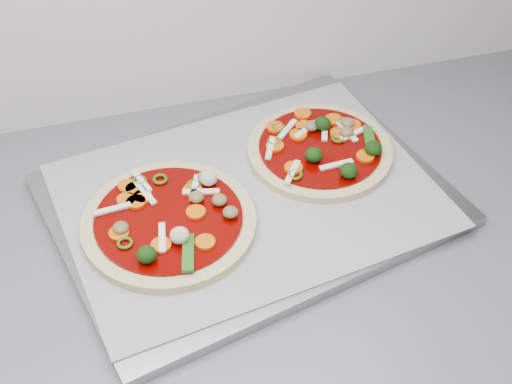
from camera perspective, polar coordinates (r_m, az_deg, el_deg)
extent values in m
cube|color=gray|center=(0.95, -0.62, -0.64)|extent=(0.57, 0.48, 0.02)
cube|color=gray|center=(0.95, -0.62, -0.25)|extent=(0.53, 0.42, 0.00)
cylinder|color=tan|center=(0.91, -6.97, -2.45)|extent=(0.23, 0.23, 0.01)
cylinder|color=#600000|center=(0.90, -7.01, -2.10)|extent=(0.20, 0.20, 0.00)
cube|color=white|center=(0.95, -9.16, 0.89)|extent=(0.02, 0.05, 0.00)
ellipsoid|color=brown|center=(0.89, -2.07, -1.63)|extent=(0.03, 0.03, 0.01)
cube|color=white|center=(0.93, -4.92, 0.35)|extent=(0.02, 0.05, 0.00)
cylinder|color=#DD5D00|center=(0.87, -7.60, -4.22)|extent=(0.03, 0.03, 0.00)
cylinder|color=#DD5D00|center=(0.95, -10.22, 0.48)|extent=(0.04, 0.04, 0.00)
cube|color=white|center=(0.87, -7.52, -3.63)|extent=(0.02, 0.05, 0.00)
cylinder|color=#DD5D00|center=(0.89, -10.91, -3.25)|extent=(0.03, 0.03, 0.00)
ellipsoid|color=beige|center=(0.86, -6.13, -3.47)|extent=(0.03, 0.03, 0.02)
ellipsoid|color=#12350B|center=(0.85, -8.74, -4.96)|extent=(0.03, 0.03, 0.02)
torus|color=#355010|center=(0.95, -7.68, 1.02)|extent=(0.03, 0.03, 0.00)
cube|color=white|center=(0.92, -11.43, -1.36)|extent=(0.05, 0.01, 0.00)
cube|color=white|center=(0.92, -4.43, 0.02)|extent=(0.05, 0.02, 0.00)
cylinder|color=#DD5D00|center=(0.93, -5.10, 0.16)|extent=(0.03, 0.03, 0.00)
torus|color=#355010|center=(0.95, -9.31, 0.90)|extent=(0.03, 0.03, 0.00)
cylinder|color=#DD5D00|center=(0.92, -9.58, -0.79)|extent=(0.03, 0.03, 0.00)
cube|color=white|center=(0.93, -8.85, -0.08)|extent=(0.02, 0.05, 0.00)
cylinder|color=#DD5D00|center=(0.93, -10.33, -0.61)|extent=(0.03, 0.03, 0.00)
ellipsoid|color=brown|center=(0.89, -10.77, -2.83)|extent=(0.03, 0.03, 0.01)
torus|color=#355010|center=(0.87, -10.45, -4.03)|extent=(0.02, 0.02, 0.00)
cylinder|color=#DD5D00|center=(0.93, -9.06, -0.37)|extent=(0.03, 0.03, 0.00)
cylinder|color=#DD5D00|center=(0.90, -4.84, -1.61)|extent=(0.03, 0.03, 0.00)
cube|color=#265B15|center=(0.85, -5.45, -4.88)|extent=(0.03, 0.06, 0.00)
cylinder|color=#DD5D00|center=(0.94, -9.66, 0.25)|extent=(0.03, 0.03, 0.00)
ellipsoid|color=brown|center=(0.91, -2.94, -0.64)|extent=(0.02, 0.02, 0.01)
torus|color=#355010|center=(0.93, -5.02, 0.57)|extent=(0.02, 0.02, 0.00)
ellipsoid|color=beige|center=(0.93, -3.83, 1.13)|extent=(0.03, 0.03, 0.02)
cylinder|color=#DD5D00|center=(0.86, -4.08, -4.01)|extent=(0.03, 0.03, 0.00)
ellipsoid|color=brown|center=(0.91, -4.78, -0.40)|extent=(0.03, 0.03, 0.01)
ellipsoid|color=brown|center=(0.94, -4.11, 1.26)|extent=(0.03, 0.03, 0.01)
cylinder|color=tan|center=(1.01, 5.13, 3.30)|extent=(0.25, 0.25, 0.01)
cylinder|color=#600000|center=(1.00, 5.15, 3.62)|extent=(0.21, 0.21, 0.00)
cylinder|color=#DD5D00|center=(1.05, 3.75, 6.26)|extent=(0.03, 0.03, 0.00)
cube|color=white|center=(1.02, 5.52, 4.96)|extent=(0.02, 0.05, 0.00)
torus|color=#355010|center=(0.95, 3.15, 1.38)|extent=(0.03, 0.03, 0.00)
ellipsoid|color=brown|center=(1.02, 7.26, 4.80)|extent=(0.03, 0.03, 0.01)
cube|color=white|center=(1.02, 7.85, 4.65)|extent=(0.05, 0.02, 0.00)
torus|color=#355010|center=(1.00, 1.46, 4.07)|extent=(0.03, 0.03, 0.00)
cube|color=white|center=(0.99, 1.16, 3.55)|extent=(0.03, 0.05, 0.00)
cylinder|color=#DD5D00|center=(0.99, 8.74, 2.84)|extent=(0.03, 0.03, 0.00)
cylinder|color=#DD5D00|center=(1.01, 3.39, 4.59)|extent=(0.04, 0.04, 0.00)
cylinder|color=#DD5D00|center=(1.05, 6.24, 5.79)|extent=(0.03, 0.03, 0.00)
torus|color=#355010|center=(1.02, 1.80, 5.17)|extent=(0.03, 0.03, 0.00)
ellipsoid|color=brown|center=(1.02, 4.44, 5.28)|extent=(0.03, 0.03, 0.01)
cube|color=white|center=(1.02, 2.52, 5.03)|extent=(0.04, 0.04, 0.00)
ellipsoid|color=#12350B|center=(1.02, 5.34, 5.46)|extent=(0.03, 0.03, 0.02)
ellipsoid|color=#12350B|center=(0.97, 4.64, 2.98)|extent=(0.03, 0.03, 0.02)
cylinder|color=#DD5D00|center=(1.04, 7.71, 5.34)|extent=(0.03, 0.03, 0.00)
cube|color=white|center=(0.95, 2.92, 1.60)|extent=(0.03, 0.04, 0.00)
cube|color=white|center=(1.02, 9.09, 4.23)|extent=(0.01, 0.05, 0.00)
ellipsoid|color=#12350B|center=(0.99, 9.36, 3.47)|extent=(0.03, 0.03, 0.02)
cube|color=#265B15|center=(1.01, 9.07, 4.10)|extent=(0.03, 0.06, 0.00)
cylinder|color=#DD5D00|center=(1.02, 6.64, 4.70)|extent=(0.04, 0.04, 0.00)
torus|color=#355010|center=(1.04, 7.06, 5.60)|extent=(0.03, 0.03, 0.00)
torus|color=#355010|center=(1.01, 6.59, 4.30)|extent=(0.03, 0.03, 0.00)
cylinder|color=#DD5D00|center=(0.96, 3.01, 1.95)|extent=(0.04, 0.04, 0.00)
cube|color=white|center=(1.03, 7.30, 4.82)|extent=(0.02, 0.05, 0.00)
ellipsoid|color=brown|center=(1.03, 7.35, 5.50)|extent=(0.03, 0.03, 0.01)
ellipsoid|color=#12350B|center=(0.95, 7.42, 1.72)|extent=(0.03, 0.03, 0.02)
cylinder|color=#DD5D00|center=(1.03, 3.88, 5.24)|extent=(0.03, 0.03, 0.00)
cube|color=white|center=(0.97, 6.44, 2.18)|extent=(0.05, 0.01, 0.00)
cylinder|color=#DD5D00|center=(0.99, 1.52, 3.70)|extent=(0.04, 0.04, 0.00)
cylinder|color=#DD5D00|center=(1.03, 1.55, 5.21)|extent=(0.04, 0.04, 0.00)
cube|color=white|center=(1.02, 4.04, 5.01)|extent=(0.04, 0.03, 0.00)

